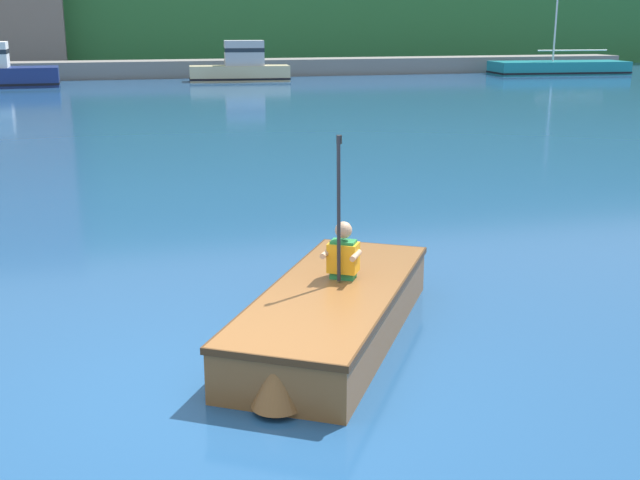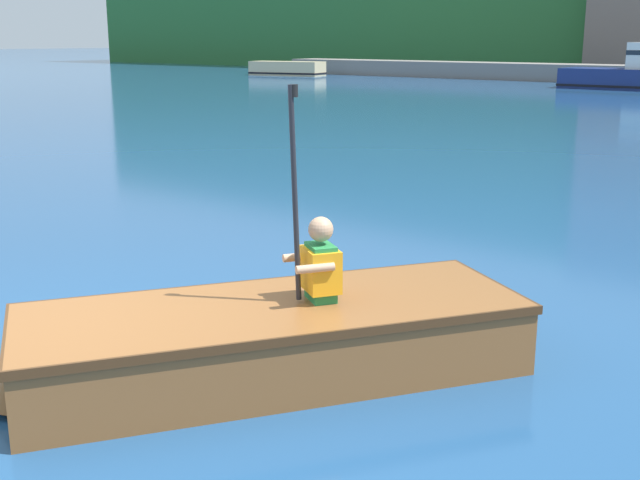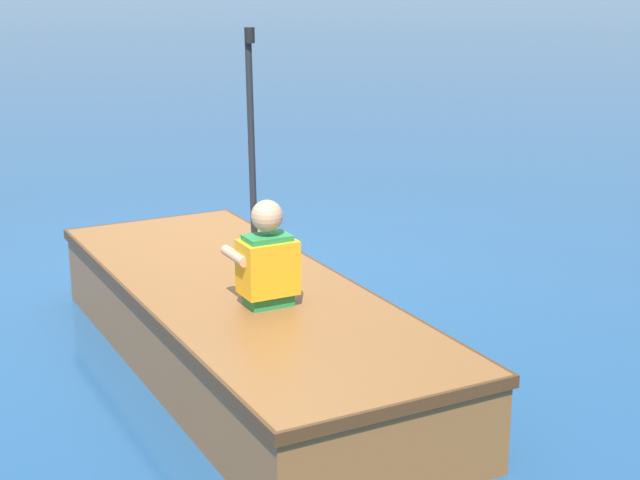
% 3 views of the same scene
% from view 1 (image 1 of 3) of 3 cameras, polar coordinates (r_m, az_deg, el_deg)
% --- Properties ---
extents(ground_plane, '(300.00, 300.00, 0.00)m').
position_cam_1_polar(ground_plane, '(6.76, -6.23, -10.95)').
color(ground_plane, navy).
extents(waterfront_apartment_right, '(9.72, 6.86, 6.59)m').
position_cam_1_polar(waterfront_apartment_right, '(59.47, 4.68, 15.61)').
color(waterfront_apartment_right, '#B2A899').
rests_on(waterfront_apartment_right, ground).
extents(waterfront_tower_far, '(10.94, 9.71, 7.12)m').
position_cam_1_polar(waterfront_tower_far, '(61.89, 7.74, 15.75)').
color(waterfront_tower_far, tan).
rests_on(waterfront_tower_far, ground).
extents(marina_dock, '(60.53, 2.40, 0.90)m').
position_cam_1_polar(marina_dock, '(45.07, -14.53, 11.65)').
color(marina_dock, slate).
rests_on(marina_dock, ground).
extents(moored_boat_dock_west_inner, '(7.95, 3.23, 5.39)m').
position_cam_1_polar(moored_boat_dock_west_inner, '(48.89, 16.61, 11.63)').
color(moored_boat_dock_west_inner, '#197A84').
rests_on(moored_boat_dock_west_inner, ground).
extents(moored_boat_dock_center_far, '(5.18, 2.03, 2.02)m').
position_cam_1_polar(moored_boat_dock_center_far, '(41.66, -5.63, 12.16)').
color(moored_boat_dock_center_far, '#CCB789').
rests_on(moored_boat_dock_center_far, ground).
extents(rowboat_foreground, '(2.85, 3.52, 0.50)m').
position_cam_1_polar(rowboat_foreground, '(7.73, 0.88, -5.13)').
color(rowboat_foreground, brown).
rests_on(rowboat_foreground, ground).
extents(person_paddler, '(0.45, 0.45, 1.45)m').
position_cam_1_polar(person_paddler, '(7.91, 1.65, -0.87)').
color(person_paddler, '#267F3F').
rests_on(person_paddler, rowboat_foreground).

